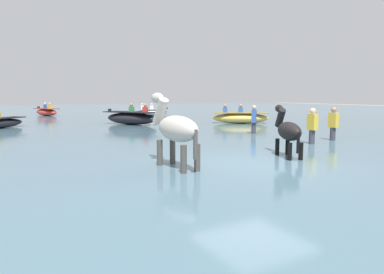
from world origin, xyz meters
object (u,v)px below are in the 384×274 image
(boat_mid_channel, at_px, (151,112))
(person_spectator_far, at_px, (254,123))
(boat_near_port, at_px, (131,118))
(boat_far_inshore, at_px, (240,118))
(horse_trailing_pinto, at_px, (176,131))
(person_onlooker_left, at_px, (312,130))
(person_wading_mid, at_px, (333,128))
(horse_lead_black, at_px, (288,133))
(boat_distant_west, at_px, (46,112))

(boat_mid_channel, relative_size, person_spectator_far, 1.71)
(boat_near_port, distance_m, boat_far_inshore, 6.33)
(horse_trailing_pinto, bearing_deg, person_spectator_far, 36.75)
(person_spectator_far, xyz_separation_m, person_onlooker_left, (-0.37, -3.51, 0.00))
(boat_mid_channel, xyz_separation_m, person_wading_mid, (-0.65, -18.15, 0.21))
(horse_trailing_pinto, distance_m, boat_far_inshore, 13.04)
(horse_lead_black, xyz_separation_m, person_wading_mid, (3.98, 1.68, -0.19))
(horse_lead_black, distance_m, horse_trailing_pinto, 3.32)
(boat_distant_west, relative_size, person_onlooker_left, 1.76)
(boat_far_inshore, height_order, boat_mid_channel, boat_far_inshore)
(horse_trailing_pinto, relative_size, boat_mid_channel, 0.77)
(horse_lead_black, xyz_separation_m, boat_near_port, (0.00, 12.02, -0.30))
(horse_lead_black, height_order, boat_far_inshore, horse_lead_black)
(boat_near_port, distance_m, person_onlooker_left, 10.91)
(boat_far_inshore, bearing_deg, horse_trailing_pinto, -134.48)
(person_spectator_far, bearing_deg, person_wading_mid, -72.30)
(horse_trailing_pinto, relative_size, boat_far_inshore, 0.65)
(horse_trailing_pinto, height_order, person_spectator_far, horse_trailing_pinto)
(boat_far_inshore, bearing_deg, boat_mid_channel, 96.63)
(boat_mid_channel, relative_size, person_wading_mid, 1.71)
(boat_distant_west, height_order, boat_mid_channel, boat_distant_west)
(horse_trailing_pinto, height_order, boat_distant_west, horse_trailing_pinto)
(boat_far_inshore, distance_m, person_wading_mid, 8.09)
(boat_far_inshore, bearing_deg, person_onlooker_left, -111.80)
(horse_lead_black, bearing_deg, boat_near_port, 90.00)
(horse_trailing_pinto, height_order, person_onlooker_left, horse_trailing_pinto)
(boat_distant_west, relative_size, boat_far_inshore, 0.87)
(horse_lead_black, xyz_separation_m, boat_far_inshore, (5.82, 9.55, -0.33))
(person_wading_mid, xyz_separation_m, person_onlooker_left, (-1.41, -0.26, 0.00))
(person_wading_mid, bearing_deg, boat_far_inshore, 76.83)
(horse_trailing_pinto, distance_m, boat_near_port, 12.23)
(person_onlooker_left, bearing_deg, person_wading_mid, 10.45)
(horse_trailing_pinto, bearing_deg, boat_mid_channel, 67.92)
(boat_near_port, distance_m, person_spectator_far, 7.69)
(horse_lead_black, bearing_deg, person_onlooker_left, 28.83)
(boat_far_inshore, distance_m, person_onlooker_left, 8.76)
(boat_distant_west, xyz_separation_m, boat_far_inshore, (8.77, -13.84, 0.03))
(person_onlooker_left, bearing_deg, horse_lead_black, -151.17)
(horse_trailing_pinto, xyz_separation_m, boat_far_inshore, (9.13, 9.29, -0.53))
(boat_near_port, relative_size, boat_far_inshore, 1.08)
(person_wading_mid, bearing_deg, person_spectator_far, 107.70)
(horse_lead_black, relative_size, boat_far_inshore, 0.55)
(horse_trailing_pinto, xyz_separation_m, person_spectator_far, (6.25, 4.67, -0.39))
(boat_mid_channel, bearing_deg, boat_near_port, -120.70)
(boat_mid_channel, bearing_deg, boat_distant_west, 154.77)
(horse_trailing_pinto, distance_m, person_spectator_far, 7.81)
(boat_far_inshore, bearing_deg, boat_distant_west, 122.36)
(person_onlooker_left, bearing_deg, boat_distant_west, 104.08)
(person_onlooker_left, bearing_deg, person_spectator_far, 83.91)
(horse_trailing_pinto, bearing_deg, boat_far_inshore, 45.52)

